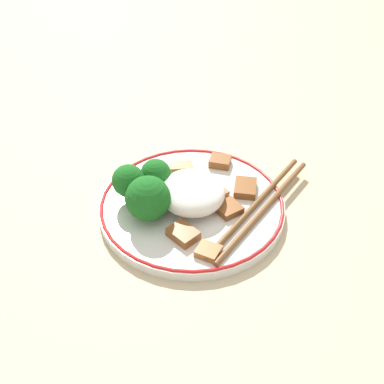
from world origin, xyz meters
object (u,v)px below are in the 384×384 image
(plate, at_px, (192,206))
(broccoli_back_center, at_px, (129,181))
(broccoli_back_right, at_px, (148,198))
(chopsticks, at_px, (259,207))
(broccoli_back_left, at_px, (156,175))

(plate, distance_m, broccoli_back_center, 0.09)
(broccoli_back_center, relative_size, broccoli_back_right, 0.90)
(plate, xyz_separation_m, chopsticks, (-0.08, 0.03, 0.01))
(chopsticks, bearing_deg, plate, -19.33)
(chopsticks, bearing_deg, broccoli_back_right, -5.76)
(broccoli_back_center, height_order, chopsticks, broccoli_back_center)
(plate, height_order, broccoli_back_center, broccoli_back_center)
(broccoli_back_center, relative_size, chopsticks, 0.30)
(broccoli_back_left, height_order, chopsticks, broccoli_back_left)
(broccoli_back_left, height_order, broccoli_back_center, broccoli_back_center)
(broccoli_back_right, bearing_deg, broccoli_back_center, -62.80)
(broccoli_back_left, bearing_deg, chopsticks, 151.58)
(broccoli_back_center, distance_m, broccoli_back_right, 0.04)
(chopsticks, bearing_deg, broccoli_back_left, -28.42)
(plate, bearing_deg, broccoli_back_left, -42.78)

